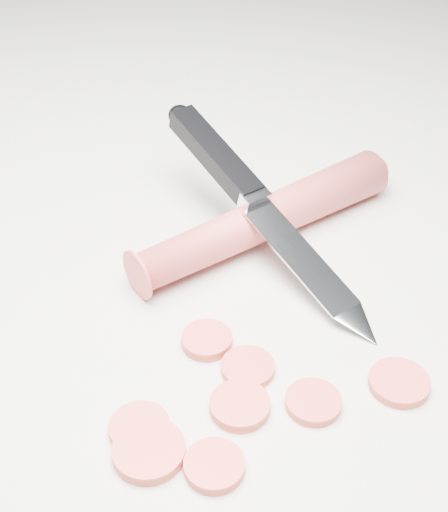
# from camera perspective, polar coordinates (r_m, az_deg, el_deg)

# --- Properties ---
(ground) EXTENTS (2.40, 2.40, 0.00)m
(ground) POSITION_cam_1_polar(r_m,az_deg,el_deg) (0.46, 1.84, -7.16)
(ground) COLOR beige
(ground) RESTS_ON ground
(carrot) EXTENTS (0.17, 0.19, 0.03)m
(carrot) POSITION_cam_1_polar(r_m,az_deg,el_deg) (0.53, 3.35, 3.02)
(carrot) COLOR #C33A39
(carrot) RESTS_ON ground
(carrot_slice_0) EXTENTS (0.04, 0.04, 0.01)m
(carrot_slice_0) POSITION_cam_1_polar(r_m,az_deg,el_deg) (0.40, -6.03, -15.25)
(carrot_slice_0) COLOR #E33C39
(carrot_slice_0) RESTS_ON ground
(carrot_slice_1) EXTENTS (0.03, 0.03, 0.01)m
(carrot_slice_1) POSITION_cam_1_polar(r_m,az_deg,el_deg) (0.44, 1.92, -8.91)
(carrot_slice_1) COLOR #E33C39
(carrot_slice_1) RESTS_ON ground
(carrot_slice_2) EXTENTS (0.03, 0.03, 0.01)m
(carrot_slice_2) POSITION_cam_1_polar(r_m,az_deg,el_deg) (0.42, -6.77, -13.50)
(carrot_slice_2) COLOR #E33C39
(carrot_slice_2) RESTS_ON ground
(carrot_slice_3) EXTENTS (0.03, 0.03, 0.01)m
(carrot_slice_3) POSITION_cam_1_polar(r_m,az_deg,el_deg) (0.43, 7.15, -11.53)
(carrot_slice_3) COLOR #E33C39
(carrot_slice_3) RESTS_ON ground
(carrot_slice_4) EXTENTS (0.04, 0.04, 0.01)m
(carrot_slice_4) POSITION_cam_1_polar(r_m,az_deg,el_deg) (0.45, 13.83, -9.82)
(carrot_slice_4) COLOR #E33C39
(carrot_slice_4) RESTS_ON ground
(carrot_slice_5) EXTENTS (0.03, 0.03, 0.01)m
(carrot_slice_5) POSITION_cam_1_polar(r_m,az_deg,el_deg) (0.46, -1.38, -6.74)
(carrot_slice_5) COLOR #E33C39
(carrot_slice_5) RESTS_ON ground
(carrot_slice_6) EXTENTS (0.03, 0.03, 0.01)m
(carrot_slice_6) POSITION_cam_1_polar(r_m,az_deg,el_deg) (0.40, -0.79, -16.43)
(carrot_slice_6) COLOR #E33C39
(carrot_slice_6) RESTS_ON ground
(carrot_slice_7) EXTENTS (0.04, 0.04, 0.01)m
(carrot_slice_7) POSITION_cam_1_polar(r_m,az_deg,el_deg) (0.42, 1.28, -11.88)
(carrot_slice_7) COLOR #E33C39
(carrot_slice_7) RESTS_ON ground
(kitchen_knife) EXTENTS (0.20, 0.18, 0.07)m
(kitchen_knife) POSITION_cam_1_polar(r_m,az_deg,el_deg) (0.51, 3.40, 3.76)
(kitchen_knife) COLOR #BBBDC2
(kitchen_knife) RESTS_ON ground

